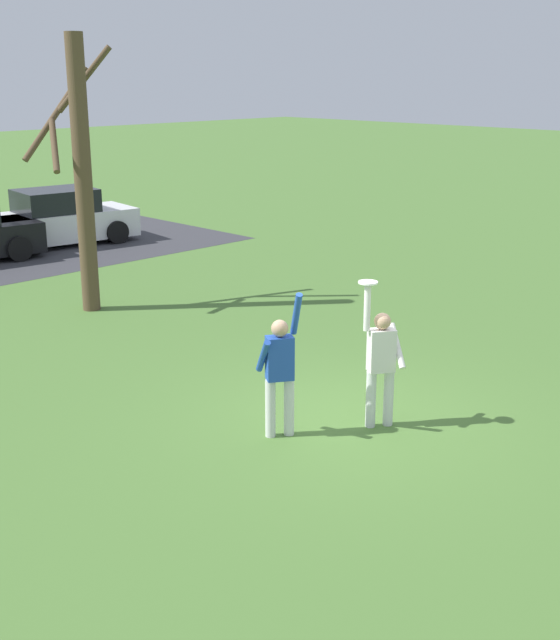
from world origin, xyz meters
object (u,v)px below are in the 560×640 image
at_px(person_defender, 280,368).
at_px(bare_tree_tall, 81,170).
at_px(person_catcher, 381,360).
at_px(frisbee_disc, 368,282).
at_px(parked_car_white, 61,219).

distance_m(person_defender, bare_tree_tall, 7.75).
height_order(person_catcher, frisbee_disc, frisbee_disc).
xyz_separation_m(person_catcher, bare_tree_tall, (0.49, 8.07, 1.92)).
height_order(person_catcher, bare_tree_tall, bare_tree_tall).
xyz_separation_m(person_defender, parked_car_white, (4.97, 13.83, -0.25)).
bearing_deg(person_defender, bare_tree_tall, 108.97).
relative_size(person_defender, frisbee_disc, 7.77).
xyz_separation_m(person_defender, frisbee_disc, (1.02, -0.64, 1.11)).
bearing_deg(person_defender, parked_car_white, 102.32).
distance_m(person_defender, frisbee_disc, 1.64).
relative_size(person_defender, parked_car_white, 0.48).
distance_m(person_catcher, frisbee_disc, 1.13).
bearing_deg(bare_tree_tall, frisbee_disc, -94.90).
height_order(frisbee_disc, parked_car_white, frisbee_disc).
height_order(frisbee_disc, bare_tree_tall, bare_tree_tall).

